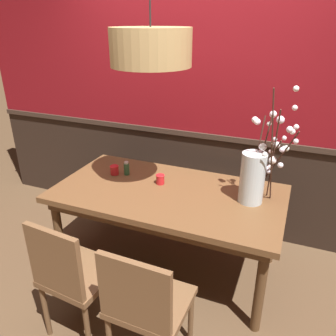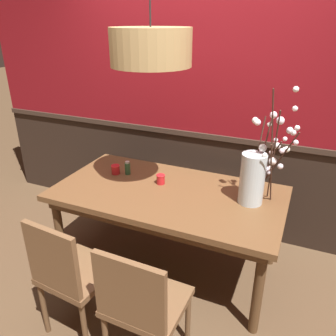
{
  "view_description": "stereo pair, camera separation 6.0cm",
  "coord_description": "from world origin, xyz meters",
  "px_view_note": "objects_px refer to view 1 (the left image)",
  "views": [
    {
      "loc": [
        0.91,
        -2.22,
        2.02
      ],
      "look_at": [
        0.0,
        0.0,
        0.95
      ],
      "focal_mm": 36.04,
      "sensor_mm": 36.0,
      "label": 1
    },
    {
      "loc": [
        0.96,
        -2.2,
        2.02
      ],
      "look_at": [
        0.0,
        0.0,
        0.95
      ],
      "focal_mm": 36.04,
      "sensor_mm": 36.0,
      "label": 2
    }
  ],
  "objects_px": {
    "chair_near_side_right": "(145,303)",
    "condiment_bottle": "(127,168)",
    "candle_holder_nearer_edge": "(114,170)",
    "vase_with_blossoms": "(255,175)",
    "candle_holder_nearer_center": "(160,179)",
    "chair_far_side_right": "(230,177)",
    "chair_far_side_left": "(179,170)",
    "pendant_lamp": "(151,47)",
    "dining_table": "(168,200)",
    "chair_near_side_left": "(72,274)"
  },
  "relations": [
    {
      "from": "dining_table",
      "to": "chair_near_side_left",
      "type": "relative_size",
      "value": 1.99
    },
    {
      "from": "dining_table",
      "to": "candle_holder_nearer_edge",
      "type": "xyz_separation_m",
      "value": [
        -0.56,
        0.12,
        0.12
      ]
    },
    {
      "from": "chair_far_side_left",
      "to": "pendant_lamp",
      "type": "distance_m",
      "value": 1.6
    },
    {
      "from": "condiment_bottle",
      "to": "vase_with_blossoms",
      "type": "bearing_deg",
      "value": -2.98
    },
    {
      "from": "chair_near_side_right",
      "to": "condiment_bottle",
      "type": "height_order",
      "value": "chair_near_side_right"
    },
    {
      "from": "chair_far_side_right",
      "to": "candle_holder_nearer_center",
      "type": "distance_m",
      "value": 0.95
    },
    {
      "from": "chair_near_side_right",
      "to": "chair_near_side_left",
      "type": "relative_size",
      "value": 0.97
    },
    {
      "from": "chair_far_side_right",
      "to": "condiment_bottle",
      "type": "bearing_deg",
      "value": -135.97
    },
    {
      "from": "dining_table",
      "to": "chair_far_side_right",
      "type": "distance_m",
      "value": 0.97
    },
    {
      "from": "chair_near_side_right",
      "to": "chair_far_side_right",
      "type": "height_order",
      "value": "chair_far_side_right"
    },
    {
      "from": "vase_with_blossoms",
      "to": "condiment_bottle",
      "type": "height_order",
      "value": "vase_with_blossoms"
    },
    {
      "from": "condiment_bottle",
      "to": "chair_near_side_left",
      "type": "bearing_deg",
      "value": -81.52
    },
    {
      "from": "chair_near_side_left",
      "to": "pendant_lamp",
      "type": "xyz_separation_m",
      "value": [
        0.2,
        0.85,
        1.32
      ]
    },
    {
      "from": "chair_near_side_left",
      "to": "pendant_lamp",
      "type": "bearing_deg",
      "value": 76.97
    },
    {
      "from": "chair_far_side_left",
      "to": "candle_holder_nearer_edge",
      "type": "bearing_deg",
      "value": -113.63
    },
    {
      "from": "dining_table",
      "to": "chair_near_side_right",
      "type": "distance_m",
      "value": 0.96
    },
    {
      "from": "dining_table",
      "to": "condiment_bottle",
      "type": "xyz_separation_m",
      "value": [
        -0.46,
        0.16,
        0.14
      ]
    },
    {
      "from": "vase_with_blossoms",
      "to": "chair_near_side_left",
      "type": "bearing_deg",
      "value": -134.28
    },
    {
      "from": "chair_near_side_left",
      "to": "chair_far_side_right",
      "type": "xyz_separation_m",
      "value": [
        0.62,
        1.79,
        0.0
      ]
    },
    {
      "from": "chair_near_side_left",
      "to": "candle_holder_nearer_edge",
      "type": "relative_size",
      "value": 11.06
    },
    {
      "from": "condiment_bottle",
      "to": "pendant_lamp",
      "type": "height_order",
      "value": "pendant_lamp"
    },
    {
      "from": "candle_holder_nearer_center",
      "to": "candle_holder_nearer_edge",
      "type": "distance_m",
      "value": 0.45
    },
    {
      "from": "vase_with_blossoms",
      "to": "candle_holder_nearer_center",
      "type": "bearing_deg",
      "value": 179.92
    },
    {
      "from": "chair_near_side_left",
      "to": "candle_holder_nearer_center",
      "type": "bearing_deg",
      "value": 78.8
    },
    {
      "from": "pendant_lamp",
      "to": "chair_far_side_right",
      "type": "bearing_deg",
      "value": 65.79
    },
    {
      "from": "chair_far_side_left",
      "to": "pendant_lamp",
      "type": "height_order",
      "value": "pendant_lamp"
    },
    {
      "from": "chair_far_side_right",
      "to": "candle_holder_nearer_edge",
      "type": "bearing_deg",
      "value": -137.99
    },
    {
      "from": "candle_holder_nearer_edge",
      "to": "chair_far_side_right",
      "type": "bearing_deg",
      "value": 42.01
    },
    {
      "from": "candle_holder_nearer_center",
      "to": "candle_holder_nearer_edge",
      "type": "xyz_separation_m",
      "value": [
        -0.45,
        0.02,
        0.0
      ]
    },
    {
      "from": "chair_near_side_right",
      "to": "chair_near_side_left",
      "type": "xyz_separation_m",
      "value": [
        -0.53,
        0.03,
        0.01
      ]
    },
    {
      "from": "chair_near_side_right",
      "to": "vase_with_blossoms",
      "type": "relative_size",
      "value": 1.0
    },
    {
      "from": "vase_with_blossoms",
      "to": "candle_holder_nearer_center",
      "type": "xyz_separation_m",
      "value": [
        -0.76,
        0.0,
        -0.17
      ]
    },
    {
      "from": "chair_far_side_right",
      "to": "pendant_lamp",
      "type": "distance_m",
      "value": 1.67
    },
    {
      "from": "chair_far_side_right",
      "to": "vase_with_blossoms",
      "type": "distance_m",
      "value": 0.98
    },
    {
      "from": "condiment_bottle",
      "to": "candle_holder_nearer_edge",
      "type": "bearing_deg",
      "value": -158.51
    },
    {
      "from": "dining_table",
      "to": "chair_far_side_left",
      "type": "distance_m",
      "value": 0.91
    },
    {
      "from": "candle_holder_nearer_edge",
      "to": "pendant_lamp",
      "type": "bearing_deg",
      "value": -18.98
    },
    {
      "from": "chair_far_side_right",
      "to": "condiment_bottle",
      "type": "distance_m",
      "value": 1.11
    },
    {
      "from": "chair_near_side_left",
      "to": "candle_holder_nearer_edge",
      "type": "height_order",
      "value": "chair_near_side_left"
    },
    {
      "from": "candle_holder_nearer_center",
      "to": "candle_holder_nearer_edge",
      "type": "bearing_deg",
      "value": 177.81
    },
    {
      "from": "dining_table",
      "to": "chair_near_side_left",
      "type": "distance_m",
      "value": 0.95
    },
    {
      "from": "chair_near_side_right",
      "to": "chair_far_side_right",
      "type": "bearing_deg",
      "value": 87.28
    },
    {
      "from": "chair_near_side_left",
      "to": "candle_holder_nearer_edge",
      "type": "distance_m",
      "value": 1.07
    },
    {
      "from": "vase_with_blossoms",
      "to": "condiment_bottle",
      "type": "relative_size",
      "value": 7.33
    },
    {
      "from": "vase_with_blossoms",
      "to": "candle_holder_nearer_center",
      "type": "distance_m",
      "value": 0.78
    },
    {
      "from": "dining_table",
      "to": "pendant_lamp",
      "type": "height_order",
      "value": "pendant_lamp"
    },
    {
      "from": "candle_holder_nearer_center",
      "to": "vase_with_blossoms",
      "type": "bearing_deg",
      "value": -0.08
    },
    {
      "from": "candle_holder_nearer_edge",
      "to": "candle_holder_nearer_center",
      "type": "bearing_deg",
      "value": -2.19
    },
    {
      "from": "chair_far_side_left",
      "to": "candle_holder_nearer_center",
      "type": "distance_m",
      "value": 0.83
    },
    {
      "from": "chair_near_side_right",
      "to": "chair_far_side_right",
      "type": "xyz_separation_m",
      "value": [
        0.09,
        1.82,
        0.02
      ]
    }
  ]
}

